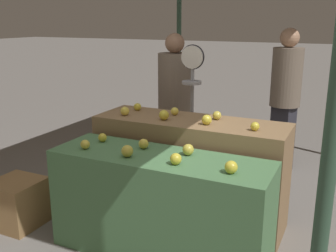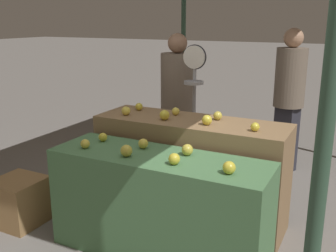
% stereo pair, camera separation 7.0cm
% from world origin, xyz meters
% --- Properties ---
extents(ground_plane, '(60.00, 60.00, 0.00)m').
position_xyz_m(ground_plane, '(0.00, 0.00, 0.00)').
color(ground_plane, slate).
extents(display_counter_front, '(1.70, 0.55, 0.82)m').
position_xyz_m(display_counter_front, '(0.00, 0.00, 0.41)').
color(display_counter_front, '#4C7A4C').
rests_on(display_counter_front, ground_plane).
extents(display_counter_back, '(1.70, 0.55, 0.96)m').
position_xyz_m(display_counter_back, '(0.00, 0.60, 0.48)').
color(display_counter_back, olive).
rests_on(display_counter_back, ground_plane).
extents(apple_front_0, '(0.07, 0.07, 0.07)m').
position_xyz_m(apple_front_0, '(-0.60, -0.11, 0.85)').
color(apple_front_0, yellow).
rests_on(apple_front_0, display_counter_front).
extents(apple_front_1, '(0.09, 0.09, 0.09)m').
position_xyz_m(apple_front_1, '(-0.21, -0.12, 0.86)').
color(apple_front_1, gold).
rests_on(apple_front_1, display_counter_front).
extents(apple_front_2, '(0.08, 0.08, 0.08)m').
position_xyz_m(apple_front_2, '(0.19, -0.11, 0.86)').
color(apple_front_2, gold).
rests_on(apple_front_2, display_counter_front).
extents(apple_front_3, '(0.09, 0.09, 0.09)m').
position_xyz_m(apple_front_3, '(0.58, -0.10, 0.86)').
color(apple_front_3, gold).
rests_on(apple_front_3, display_counter_front).
extents(apple_front_4, '(0.07, 0.07, 0.07)m').
position_xyz_m(apple_front_4, '(-0.59, 0.11, 0.85)').
color(apple_front_4, gold).
rests_on(apple_front_4, display_counter_front).
extents(apple_front_5, '(0.08, 0.08, 0.08)m').
position_xyz_m(apple_front_5, '(-0.19, 0.10, 0.86)').
color(apple_front_5, yellow).
rests_on(apple_front_5, display_counter_front).
extents(apple_front_6, '(0.09, 0.09, 0.09)m').
position_xyz_m(apple_front_6, '(0.19, 0.11, 0.86)').
color(apple_front_6, gold).
rests_on(apple_front_6, display_counter_front).
extents(apple_back_0, '(0.08, 0.08, 0.08)m').
position_xyz_m(apple_back_0, '(-0.60, 0.49, 1.00)').
color(apple_back_0, yellow).
rests_on(apple_back_0, display_counter_back).
extents(apple_back_1, '(0.09, 0.09, 0.09)m').
position_xyz_m(apple_back_1, '(-0.21, 0.49, 1.00)').
color(apple_back_1, gold).
rests_on(apple_back_1, display_counter_back).
extents(apple_back_2, '(0.09, 0.09, 0.09)m').
position_xyz_m(apple_back_2, '(0.19, 0.50, 1.00)').
color(apple_back_2, gold).
rests_on(apple_back_2, display_counter_back).
extents(apple_back_3, '(0.07, 0.07, 0.07)m').
position_xyz_m(apple_back_3, '(0.59, 0.50, 0.99)').
color(apple_back_3, gold).
rests_on(apple_back_3, display_counter_back).
extents(apple_back_4, '(0.07, 0.07, 0.07)m').
position_xyz_m(apple_back_4, '(-0.60, 0.72, 0.99)').
color(apple_back_4, gold).
rests_on(apple_back_4, display_counter_back).
extents(apple_back_5, '(0.07, 0.07, 0.07)m').
position_xyz_m(apple_back_5, '(-0.20, 0.70, 0.99)').
color(apple_back_5, yellow).
rests_on(apple_back_5, display_counter_back).
extents(apple_back_6, '(0.08, 0.08, 0.08)m').
position_xyz_m(apple_back_6, '(0.21, 0.70, 1.00)').
color(apple_back_6, gold).
rests_on(apple_back_6, display_counter_back).
extents(produce_scale, '(0.25, 0.20, 1.56)m').
position_xyz_m(produce_scale, '(-0.24, 1.21, 1.12)').
color(produce_scale, '#99999E').
rests_on(produce_scale, ground_plane).
extents(person_vendor_at_scale, '(0.42, 0.42, 1.66)m').
position_xyz_m(person_vendor_at_scale, '(-0.59, 1.54, 0.95)').
color(person_vendor_at_scale, '#2D2D38').
rests_on(person_vendor_at_scale, ground_plane).
extents(person_customer_left, '(0.49, 0.49, 1.71)m').
position_xyz_m(person_customer_left, '(0.52, 2.32, 0.99)').
color(person_customer_left, '#2D2D38').
rests_on(person_customer_left, ground_plane).
extents(wooden_crate_side, '(0.42, 0.42, 0.42)m').
position_xyz_m(wooden_crate_side, '(-1.36, -0.15, 0.21)').
color(wooden_crate_side, '#9E7547').
rests_on(wooden_crate_side, ground_plane).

